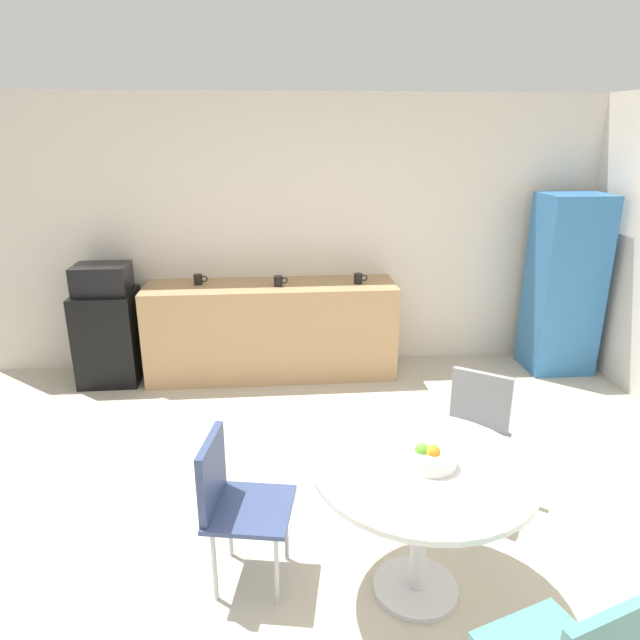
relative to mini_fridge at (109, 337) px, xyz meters
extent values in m
plane|color=beige|center=(1.78, -2.65, -0.43)|extent=(6.00, 6.00, 0.00)
cube|color=silver|center=(1.78, 0.35, 0.87)|extent=(6.00, 0.10, 2.60)
cube|color=tan|center=(1.52, 0.00, 0.02)|extent=(2.34, 0.60, 0.90)
cube|color=black|center=(0.00, 0.00, 0.00)|extent=(0.54, 0.54, 0.86)
cube|color=black|center=(0.00, 0.00, 0.56)|extent=(0.48, 0.38, 0.26)
cube|color=#3372B2|center=(4.33, -0.10, 0.43)|extent=(0.60, 0.50, 1.72)
cylinder|color=silver|center=(2.24, -2.85, -0.41)|extent=(0.44, 0.44, 0.03)
cylinder|color=silver|center=(2.24, -2.85, -0.04)|extent=(0.08, 0.08, 0.72)
cylinder|color=white|center=(2.24, -2.85, 0.31)|extent=(1.08, 1.08, 0.03)
cylinder|color=silver|center=(2.77, -2.36, -0.22)|extent=(0.02, 0.02, 0.42)
cylinder|color=silver|center=(2.51, -2.18, -0.22)|extent=(0.02, 0.02, 0.42)
cylinder|color=silver|center=(2.95, -2.11, -0.22)|extent=(0.02, 0.02, 0.42)
cylinder|color=silver|center=(2.69, -1.92, -0.22)|extent=(0.02, 0.02, 0.42)
cube|color=gray|center=(2.73, -2.14, 0.01)|extent=(0.59, 0.59, 0.03)
cube|color=gray|center=(2.84, -1.99, 0.21)|extent=(0.33, 0.25, 0.38)
cylinder|color=silver|center=(1.58, -2.56, -0.22)|extent=(0.02, 0.02, 0.42)
cylinder|color=silver|center=(1.52, -2.87, -0.22)|extent=(0.02, 0.02, 0.42)
cylinder|color=silver|center=(1.27, -2.51, -0.22)|extent=(0.02, 0.02, 0.42)
cylinder|color=silver|center=(1.21, -2.82, -0.22)|extent=(0.02, 0.02, 0.42)
cube|color=#384772|center=(1.39, -2.69, 0.01)|extent=(0.49, 0.49, 0.03)
cube|color=#384772|center=(1.21, -2.66, 0.21)|extent=(0.11, 0.38, 0.38)
cylinder|color=silver|center=(2.27, -2.85, 0.36)|extent=(0.23, 0.23, 0.07)
sphere|color=#66B233|center=(2.28, -2.85, 0.40)|extent=(0.07, 0.07, 0.07)
sphere|color=#66B233|center=(2.23, -2.83, 0.40)|extent=(0.07, 0.07, 0.07)
sphere|color=orange|center=(2.27, -2.86, 0.40)|extent=(0.07, 0.07, 0.07)
sphere|color=yellow|center=(2.27, -2.86, 0.40)|extent=(0.07, 0.07, 0.07)
cylinder|color=black|center=(0.85, 0.06, 0.52)|extent=(0.08, 0.08, 0.09)
torus|color=black|center=(0.91, 0.06, 0.52)|extent=(0.06, 0.01, 0.06)
cylinder|color=black|center=(1.59, -0.06, 0.52)|extent=(0.08, 0.08, 0.09)
torus|color=black|center=(1.65, -0.06, 0.52)|extent=(0.06, 0.01, 0.06)
cylinder|color=black|center=(2.34, -0.03, 0.52)|extent=(0.08, 0.08, 0.09)
torus|color=black|center=(2.40, -0.03, 0.52)|extent=(0.06, 0.01, 0.06)
camera|label=1|loc=(1.54, -5.15, 1.85)|focal=31.94mm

